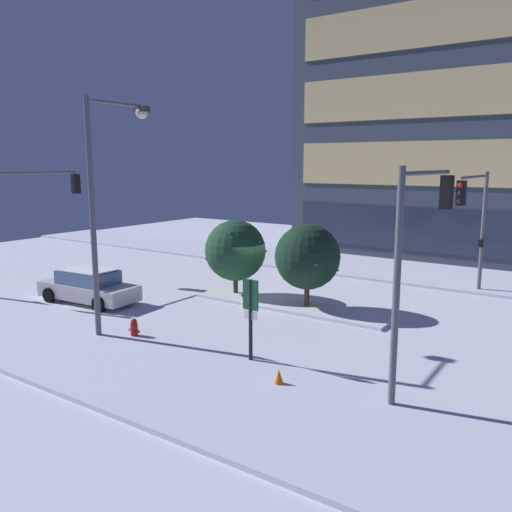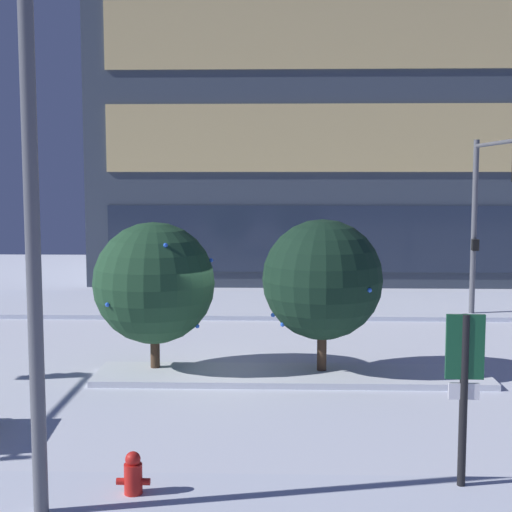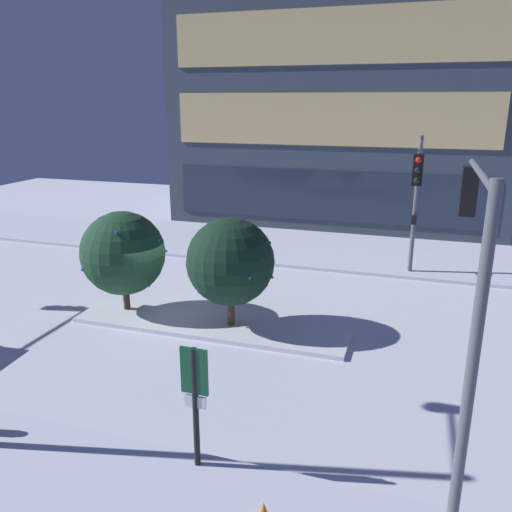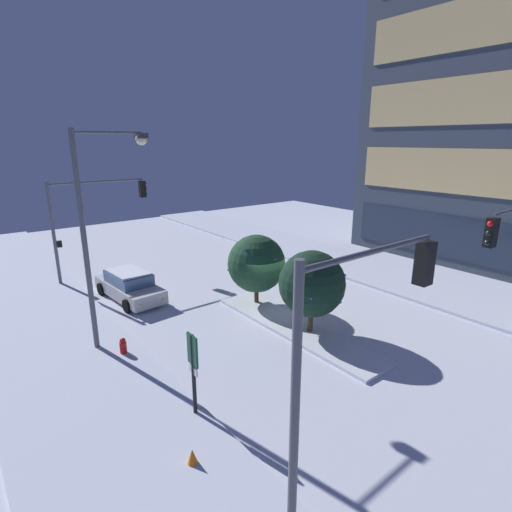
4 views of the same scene
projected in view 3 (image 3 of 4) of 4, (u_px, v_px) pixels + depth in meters
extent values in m
plane|color=silver|center=(147.00, 314.00, 17.95)|extent=(52.00, 52.00, 0.00)
cube|color=silver|center=(235.00, 245.00, 26.16)|extent=(52.00, 5.20, 0.14)
cube|color=silver|center=(209.00, 327.00, 16.75)|extent=(9.00, 1.80, 0.14)
cube|color=#384251|center=(350.00, 10.00, 30.95)|extent=(19.07, 11.74, 24.45)
cube|color=#232D42|center=(326.00, 196.00, 28.49)|extent=(17.16, 0.10, 2.72)
cube|color=#E5C67F|center=(329.00, 119.00, 27.32)|extent=(17.16, 0.10, 2.72)
cube|color=#E5C67F|center=(332.00, 36.00, 26.14)|extent=(17.16, 0.10, 2.72)
cylinder|color=#565960|center=(470.00, 383.00, 7.71)|extent=(0.18, 0.18, 6.10)
cylinder|color=#565960|center=(481.00, 174.00, 8.66)|extent=(0.12, 3.88, 0.12)
cube|color=black|center=(469.00, 191.00, 10.60)|extent=(0.32, 0.36, 1.00)
sphere|color=red|center=(470.00, 174.00, 10.69)|extent=(0.20, 0.20, 0.20)
sphere|color=black|center=(468.00, 190.00, 10.78)|extent=(0.20, 0.20, 0.20)
sphere|color=black|center=(466.00, 205.00, 10.87)|extent=(0.20, 0.20, 0.20)
cylinder|color=#565960|center=(415.00, 207.00, 21.24)|extent=(0.18, 0.18, 5.77)
cylinder|color=#565960|center=(420.00, 145.00, 18.42)|extent=(0.12, 4.49, 0.12)
cube|color=black|center=(418.00, 170.00, 16.54)|extent=(0.32, 0.36, 1.00)
sphere|color=red|center=(419.00, 160.00, 16.27)|extent=(0.20, 0.20, 0.20)
sphere|color=black|center=(418.00, 170.00, 16.36)|extent=(0.20, 0.20, 0.20)
sphere|color=black|center=(417.00, 180.00, 16.46)|extent=(0.20, 0.20, 0.20)
cube|color=black|center=(414.00, 220.00, 21.18)|extent=(0.20, 0.24, 0.36)
cylinder|color=black|center=(196.00, 411.00, 9.99)|extent=(0.12, 0.12, 2.68)
cube|color=#144C2D|center=(194.00, 371.00, 9.74)|extent=(0.55, 0.07, 0.95)
cube|color=white|center=(195.00, 402.00, 9.93)|extent=(0.44, 0.06, 0.24)
cylinder|color=#473323|center=(231.00, 313.00, 16.64)|extent=(0.22, 0.22, 1.09)
sphere|color=black|center=(230.00, 262.00, 16.14)|extent=(2.77, 2.77, 2.77)
sphere|color=blue|center=(272.00, 277.00, 16.26)|extent=(0.10, 0.10, 0.10)
sphere|color=blue|center=(199.00, 292.00, 16.32)|extent=(0.10, 0.10, 0.10)
sphere|color=blue|center=(270.00, 243.00, 16.43)|extent=(0.10, 0.10, 0.10)
sphere|color=blue|center=(250.00, 278.00, 14.97)|extent=(0.10, 0.10, 0.10)
sphere|color=blue|center=(231.00, 273.00, 17.48)|extent=(0.10, 0.10, 0.10)
sphere|color=blue|center=(209.00, 233.00, 16.89)|extent=(0.10, 0.10, 0.10)
sphere|color=blue|center=(196.00, 284.00, 16.55)|extent=(0.10, 0.10, 0.10)
cylinder|color=#473323|center=(127.00, 300.00, 17.93)|extent=(0.22, 0.22, 0.95)
sphere|color=#1E4228|center=(123.00, 253.00, 17.44)|extent=(2.84, 2.84, 2.84)
sphere|color=blue|center=(149.00, 286.00, 17.24)|extent=(0.10, 0.10, 0.10)
sphere|color=blue|center=(116.00, 233.00, 16.16)|extent=(0.10, 0.10, 0.10)
sphere|color=blue|center=(166.00, 251.00, 17.77)|extent=(0.10, 0.10, 0.10)
sphere|color=blue|center=(159.00, 241.00, 16.97)|extent=(0.10, 0.10, 0.10)
sphere|color=blue|center=(82.00, 270.00, 16.78)|extent=(0.10, 0.10, 0.10)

